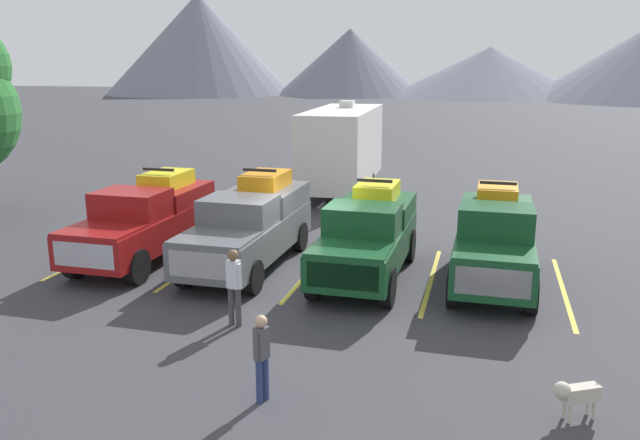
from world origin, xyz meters
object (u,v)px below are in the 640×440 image
(pickup_truck_a, at_px, (147,219))
(pickup_truck_d, at_px, (495,239))
(person_b, at_px, (262,352))
(pickup_truck_c, at_px, (368,234))
(pickup_truck_b, at_px, (250,224))
(camper_trailer_a, at_px, (342,146))
(person_a, at_px, (234,282))
(dog, at_px, (574,394))

(pickup_truck_a, bearing_deg, pickup_truck_d, 1.70)
(pickup_truck_d, distance_m, person_b, 8.21)
(pickup_truck_c, bearing_deg, pickup_truck_d, 4.87)
(pickup_truck_a, height_order, pickup_truck_b, pickup_truck_b)
(pickup_truck_a, distance_m, camper_trailer_a, 11.58)
(camper_trailer_a, bearing_deg, pickup_truck_a, -106.99)
(pickup_truck_b, bearing_deg, person_a, -73.93)
(pickup_truck_c, xyz_separation_m, camper_trailer_a, (-3.22, 11.03, 0.91))
(person_b, height_order, dog, person_b)
(pickup_truck_d, bearing_deg, dog, -79.04)
(pickup_truck_d, relative_size, person_a, 3.04)
(pickup_truck_b, bearing_deg, dog, -38.91)
(person_b, bearing_deg, camper_trailer_a, 98.54)
(camper_trailer_a, bearing_deg, pickup_truck_c, -73.74)
(person_a, xyz_separation_m, dog, (6.75, -2.18, -0.54))
(pickup_truck_a, relative_size, pickup_truck_c, 1.04)
(pickup_truck_b, xyz_separation_m, dog, (7.97, -6.43, -0.74))
(pickup_truck_c, relative_size, dog, 6.63)
(pickup_truck_a, distance_m, dog, 12.81)
(pickup_truck_d, xyz_separation_m, dog, (1.27, -6.56, -0.73))
(person_b, xyz_separation_m, dog, (5.06, 0.71, -0.44))
(pickup_truck_b, relative_size, dog, 7.03)
(pickup_truck_b, bearing_deg, pickup_truck_c, -2.55)
(pickup_truck_c, xyz_separation_m, person_b, (-0.51, -6.99, -0.27))
(pickup_truck_b, relative_size, pickup_truck_d, 1.10)
(camper_trailer_a, relative_size, dog, 10.60)
(camper_trailer_a, height_order, person_a, camper_trailer_a)
(person_a, bearing_deg, pickup_truck_d, 38.63)
(pickup_truck_d, height_order, dog, pickup_truck_d)
(camper_trailer_a, height_order, person_b, camper_trailer_a)
(pickup_truck_a, distance_m, person_b, 9.26)
(camper_trailer_a, bearing_deg, dog, -65.82)
(camper_trailer_a, bearing_deg, pickup_truck_b, -91.03)
(pickup_truck_c, relative_size, camper_trailer_a, 0.63)
(person_a, bearing_deg, pickup_truck_a, 137.16)
(pickup_truck_b, bearing_deg, pickup_truck_a, -177.03)
(person_b, bearing_deg, pickup_truck_c, 85.83)
(pickup_truck_c, relative_size, pickup_truck_d, 1.04)
(pickup_truck_a, xyz_separation_m, person_a, (4.40, -4.08, -0.19))
(dog, bearing_deg, camper_trailer_a, 114.18)
(pickup_truck_b, relative_size, camper_trailer_a, 0.66)
(dog, bearing_deg, pickup_truck_a, 150.66)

